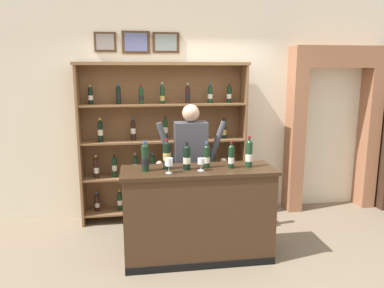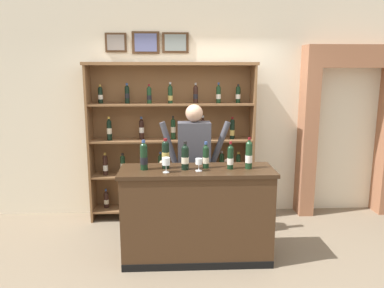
{
  "view_description": "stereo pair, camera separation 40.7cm",
  "coord_description": "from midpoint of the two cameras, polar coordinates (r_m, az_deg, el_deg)",
  "views": [
    {
      "loc": [
        -0.67,
        -3.79,
        2.06
      ],
      "look_at": [
        -0.08,
        0.15,
        1.27
      ],
      "focal_mm": 35.0,
      "sensor_mm": 36.0,
      "label": 1
    },
    {
      "loc": [
        -0.26,
        -3.83,
        2.06
      ],
      "look_at": [
        -0.08,
        0.15,
        1.27
      ],
      "focal_mm": 35.0,
      "sensor_mm": 36.0,
      "label": 2
    }
  ],
  "objects": [
    {
      "name": "tasting_bottle_brunello",
      "position": [
        3.96,
        -1.12,
        -1.51
      ],
      "size": [
        0.08,
        0.08,
        0.32
      ],
      "color": "black",
      "rests_on": "tasting_counter"
    },
    {
      "name": "archway_doorway",
      "position": [
        5.87,
        24.29,
        3.16
      ],
      "size": [
        1.37,
        0.45,
        2.39
      ],
      "color": "#9E6647",
      "rests_on": "ground"
    },
    {
      "name": "tasting_bottle_riserva",
      "position": [
        4.03,
        11.54,
        -1.64
      ],
      "size": [
        0.07,
        0.07,
        0.34
      ],
      "color": "#19381E",
      "rests_on": "tasting_counter"
    },
    {
      "name": "back_wall",
      "position": [
        5.35,
        2.33,
        8.25
      ],
      "size": [
        12.0,
        0.19,
        3.56
      ],
      "color": "beige",
      "rests_on": "ground"
    },
    {
      "name": "ground_plane",
      "position": [
        4.36,
        3.94,
        -17.08
      ],
      "size": [
        14.0,
        14.0,
        0.02
      ],
      "primitive_type": "cube",
      "color": "#7A6B56"
    },
    {
      "name": "tasting_counter",
      "position": [
        4.14,
        3.61,
        -10.73
      ],
      "size": [
        1.64,
        0.55,
        1.03
      ],
      "color": "#422B19",
      "rests_on": "ground"
    },
    {
      "name": "tasting_bottle_chianti",
      "position": [
        3.99,
        8.8,
        -2.03
      ],
      "size": [
        0.07,
        0.07,
        0.3
      ],
      "color": "black",
      "rests_on": "tasting_counter"
    },
    {
      "name": "wine_shelf",
      "position": [
        5.15,
        -0.85,
        0.86
      ],
      "size": [
        2.28,
        0.35,
        2.16
      ],
      "color": "brown",
      "rests_on": "ground"
    },
    {
      "name": "wine_glass_left",
      "position": [
        3.81,
        -0.94,
        -2.76
      ],
      "size": [
        0.08,
        0.08,
        0.16
      ],
      "color": "silver",
      "rests_on": "tasting_counter"
    },
    {
      "name": "wine_glass_center",
      "position": [
        3.87,
        4.05,
        -2.84
      ],
      "size": [
        0.07,
        0.07,
        0.13
      ],
      "color": "silver",
      "rests_on": "tasting_counter"
    },
    {
      "name": "shopkeeper",
      "position": [
        4.5,
        2.92,
        -2.14
      ],
      "size": [
        0.86,
        0.22,
        1.66
      ],
      "color": "#2D3347",
      "rests_on": "ground"
    },
    {
      "name": "tasting_bottle_bianco",
      "position": [
        3.92,
        -4.43,
        -1.87
      ],
      "size": [
        0.08,
        0.08,
        0.32
      ],
      "color": "black",
      "rests_on": "tasting_counter"
    },
    {
      "name": "tasting_bottle_rosso",
      "position": [
        3.91,
        1.91,
        -2.0
      ],
      "size": [
        0.08,
        0.08,
        0.3
      ],
      "color": "black",
      "rests_on": "tasting_counter"
    },
    {
      "name": "tasting_bottle_super_tuscan",
      "position": [
        3.99,
        5.04,
        -1.91
      ],
      "size": [
        0.07,
        0.07,
        0.29
      ],
      "color": "black",
      "rests_on": "tasting_counter"
    }
  ]
}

